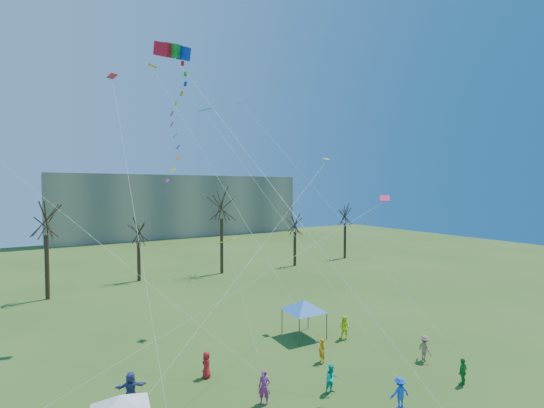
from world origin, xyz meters
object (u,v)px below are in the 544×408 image
canopy_tent_blue (304,306)px  distant_building (180,206)px  big_box_kite (182,123)px  canopy_tent_white (120,404)px

canopy_tent_blue → distant_building: bearing=79.2°
distant_building → big_box_kite: 78.71m
big_box_kite → canopy_tent_blue: bearing=21.3°
canopy_tent_blue → big_box_kite: bearing=-158.7°
canopy_tent_white → big_box_kite: bearing=28.2°
canopy_tent_white → canopy_tent_blue: 16.24m
distant_building → canopy_tent_blue: 71.34m
big_box_kite → canopy_tent_white: 13.59m
distant_building → canopy_tent_white: (-28.28, -76.26, -5.24)m
distant_building → big_box_kite: size_ratio=2.73×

